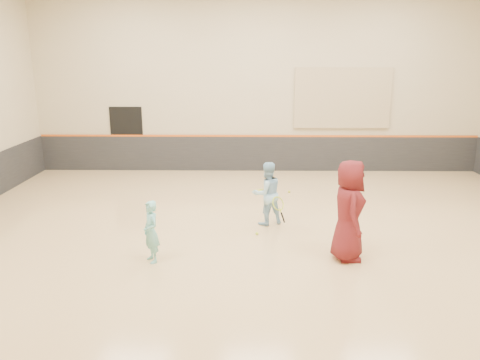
{
  "coord_description": "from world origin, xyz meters",
  "views": [
    {
      "loc": [
        -0.39,
        -9.83,
        3.89
      ],
      "look_at": [
        -0.54,
        0.4,
        1.15
      ],
      "focal_mm": 35.0,
      "sensor_mm": 36.0,
      "label": 1
    }
  ],
  "objects_px": {
    "girl": "(151,232)",
    "instructor": "(267,193)",
    "spare_racket": "(258,188)",
    "young_man": "(349,211)"
  },
  "relations": [
    {
      "from": "girl",
      "to": "instructor",
      "type": "xyz_separation_m",
      "value": [
        2.31,
        2.13,
        0.14
      ]
    },
    {
      "from": "young_man",
      "to": "instructor",
      "type": "bearing_deg",
      "value": 38.22
    },
    {
      "from": "girl",
      "to": "young_man",
      "type": "distance_m",
      "value": 3.83
    },
    {
      "from": "young_man",
      "to": "girl",
      "type": "bearing_deg",
      "value": 93.55
    },
    {
      "from": "girl",
      "to": "young_man",
      "type": "bearing_deg",
      "value": 60.56
    },
    {
      "from": "spare_racket",
      "to": "instructor",
      "type": "bearing_deg",
      "value": -87.14
    },
    {
      "from": "girl",
      "to": "instructor",
      "type": "bearing_deg",
      "value": 100.28
    },
    {
      "from": "girl",
      "to": "instructor",
      "type": "distance_m",
      "value": 3.15
    },
    {
      "from": "young_man",
      "to": "spare_racket",
      "type": "relative_size",
      "value": 2.79
    },
    {
      "from": "girl",
      "to": "spare_racket",
      "type": "bearing_deg",
      "value": 123.77
    }
  ]
}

